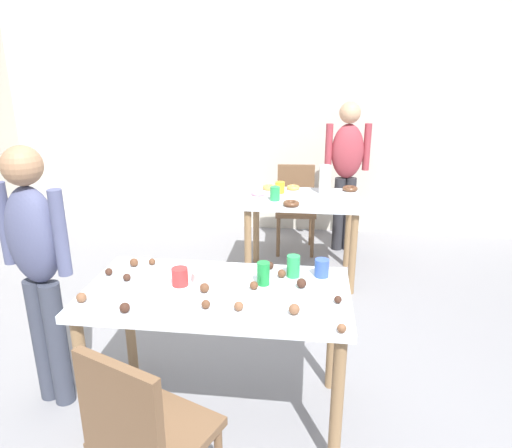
{
  "coord_description": "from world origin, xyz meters",
  "views": [
    {
      "loc": [
        0.36,
        -2.1,
        1.82
      ],
      "look_at": [
        0.03,
        0.62,
        0.9
      ],
      "focal_mm": 32.89,
      "sensor_mm": 36.0,
      "label": 1
    }
  ],
  "objects": [
    {
      "name": "cake_ball_15",
      "position": [
        -0.11,
        -0.2,
        0.77
      ],
      "size": [
        0.04,
        0.04,
        0.04
      ],
      "primitive_type": "sphere",
      "color": "brown",
      "rests_on": "dining_table_near"
    },
    {
      "name": "chair_far_table",
      "position": [
        0.2,
        2.54,
        0.5
      ],
      "size": [
        0.42,
        0.42,
        0.87
      ],
      "color": "brown",
      "rests_on": "ground_plane"
    },
    {
      "name": "dining_table_far",
      "position": [
        0.28,
        1.84,
        0.63
      ],
      "size": [
        0.99,
        0.7,
        0.75
      ],
      "color": "silver",
      "rests_on": "ground_plane"
    },
    {
      "name": "cake_ball_6",
      "position": [
        0.33,
        0.08,
        0.78
      ],
      "size": [
        0.05,
        0.05,
        0.05
      ],
      "primitive_type": "sphere",
      "color": "#3D2319",
      "rests_on": "dining_table_near"
    },
    {
      "name": "fork_near",
      "position": [
        0.47,
        -0.18,
        0.75
      ],
      "size": [
        0.17,
        0.02,
        0.01
      ],
      "primitive_type": "cube",
      "color": "silver",
      "rests_on": "dining_table_near"
    },
    {
      "name": "person_girl_near",
      "position": [
        -1.05,
        -0.0,
        0.87
      ],
      "size": [
        0.45,
        0.28,
        1.46
      ],
      "color": "#383D4C",
      "rests_on": "ground_plane"
    },
    {
      "name": "donut_far_1",
      "position": [
        0.2,
        1.55,
        0.77
      ],
      "size": [
        0.13,
        0.13,
        0.04
      ],
      "primitive_type": "torus",
      "color": "brown",
      "rests_on": "dining_table_far"
    },
    {
      "name": "cup_near_1",
      "position": [
        0.28,
        0.21,
        0.81
      ],
      "size": [
        0.07,
        0.07,
        0.12
      ],
      "primitive_type": "cylinder",
      "color": "green",
      "rests_on": "dining_table_near"
    },
    {
      "name": "dining_table_near",
      "position": [
        -0.1,
        0.0,
        0.65
      ],
      "size": [
        1.34,
        0.71,
        0.75
      ],
      "color": "silver",
      "rests_on": "ground_plane"
    },
    {
      "name": "cake_ball_8",
      "position": [
        0.3,
        -0.2,
        0.78
      ],
      "size": [
        0.05,
        0.05,
        0.05
      ],
      "primitive_type": "sphere",
      "color": "brown",
      "rests_on": "dining_table_near"
    },
    {
      "name": "cup_near_2",
      "position": [
        0.43,
        0.23,
        0.8
      ],
      "size": [
        0.08,
        0.08,
        0.1
      ],
      "primitive_type": "cylinder",
      "color": "#3351B2",
      "rests_on": "dining_table_near"
    },
    {
      "name": "cake_ball_2",
      "position": [
        0.5,
        -0.07,
        0.77
      ],
      "size": [
        0.04,
        0.04,
        0.04
      ],
      "primitive_type": "sphere",
      "color": "#3D2319",
      "rests_on": "dining_table_near"
    },
    {
      "name": "wall_back",
      "position": [
        0.0,
        3.2,
        1.3
      ],
      "size": [
        6.4,
        0.1,
        2.6
      ],
      "primitive_type": "cube",
      "color": "beige",
      "rests_on": "ground_plane"
    },
    {
      "name": "ground_plane",
      "position": [
        0.0,
        0.0,
        0.0
      ],
      "size": [
        6.4,
        6.4,
        0.0
      ],
      "primitive_type": "plane",
      "color": "gray"
    },
    {
      "name": "person_adult_far",
      "position": [
        0.7,
        2.57,
        0.9
      ],
      "size": [
        0.46,
        0.25,
        1.51
      ],
      "color": "#28282D",
      "rests_on": "ground_plane"
    },
    {
      "name": "cake_ball_13",
      "position": [
        -0.59,
        0.05,
        0.77
      ],
      "size": [
        0.04,
        0.04,
        0.04
      ],
      "primitive_type": "sphere",
      "color": "#3D2319",
      "rests_on": "dining_table_near"
    },
    {
      "name": "donut_far_4",
      "position": [
        -0.11,
        1.85,
        0.77
      ],
      "size": [
        0.12,
        0.12,
        0.04
      ],
      "primitive_type": "torus",
      "color": "pink",
      "rests_on": "dining_table_far"
    },
    {
      "name": "chair_near_table",
      "position": [
        -0.24,
        -0.72,
        0.5
      ],
      "size": [
        0.53,
        0.53,
        0.87
      ],
      "color": "brown",
      "rests_on": "ground_plane"
    },
    {
      "name": "donut_far_0",
      "position": [
        0.19,
        2.09,
        0.77
      ],
      "size": [
        0.12,
        0.12,
        0.04
      ],
      "primitive_type": "torus",
      "color": "gold",
      "rests_on": "dining_table_far"
    },
    {
      "name": "mixing_bowl",
      "position": [
        -0.15,
        0.11,
        0.78
      ],
      "size": [
        0.2,
        0.2,
        0.06
      ],
      "primitive_type": "cylinder",
      "color": "white",
      "rests_on": "dining_table_near"
    },
    {
      "name": "cake_ball_5",
      "position": [
        -0.15,
        -0.03,
        0.77
      ],
      "size": [
        0.05,
        0.05,
        0.05
      ],
      "primitive_type": "sphere",
      "color": "brown",
      "rests_on": "dining_table_near"
    },
    {
      "name": "cake_ball_11",
      "position": [
        0.14,
        0.29,
        0.77
      ],
      "size": [
        0.04,
        0.04,
        0.04
      ],
      "primitive_type": "sphere",
      "color": "#3D2319",
      "rests_on": "dining_table_near"
    },
    {
      "name": "cake_ball_12",
      "position": [
        0.09,
        0.03,
        0.77
      ],
      "size": [
        0.04,
        0.04,
        0.04
      ],
      "primitive_type": "sphere",
      "color": "brown",
      "rests_on": "dining_table_near"
    },
    {
      "name": "donut_far_2",
      "position": [
        0.71,
        2.1,
        0.77
      ],
      "size": [
        0.14,
        0.14,
        0.04
      ],
      "primitive_type": "torus",
      "color": "brown",
      "rests_on": "dining_table_far"
    },
    {
      "name": "pitcher_far",
      "position": [
        0.47,
        1.97,
        0.88
      ],
      "size": [
        0.1,
        0.1,
        0.26
      ],
      "primitive_type": "cylinder",
      "color": "white",
      "rests_on": "dining_table_far"
    },
    {
      "name": "cake_ball_4",
      "position": [
        -0.72,
        -0.21,
        0.77
      ],
      "size": [
        0.05,
        0.05,
        0.05
      ],
      "primitive_type": "sphere",
      "color": "brown",
      "rests_on": "dining_table_near"
    },
    {
      "name": "cup_far_1",
      "position": [
        0.06,
        1.7,
        0.81
      ],
      "size": [
        0.08,
        0.08,
        0.12
      ],
      "primitive_type": "cylinder",
      "color": "green",
      "rests_on": "dining_table_far"
    },
    {
      "name": "soda_can",
      "position": [
        0.13,
        0.09,
        0.81
      ],
      "size": [
        0.07,
        0.07,
        0.12
      ],
      "primitive_type": "cylinder",
      "color": "#198438",
      "rests_on": "dining_table_near"
    },
    {
      "name": "cup_far_0",
      "position": [
        0.08,
        1.95,
        0.8
      ],
      "size": [
        0.08,
        0.08,
        0.1
      ],
      "primitive_type": "cylinder",
      "color": "yellow",
      "rests_on": "dining_table_far"
    },
    {
      "name": "cake_ball_3",
      "position": [
        -0.53,
        0.26,
        0.77
      ],
      "size": [
        0.04,
        0.04,
        0.04
      ],
      "primitive_type": "sphere",
      "color": "brown",
      "rests_on": "dining_table_near"
    },
    {
      "name": "cup_near_0",
      "position": [
        -0.3,
        0.03,
        0.8
      ],
      "size": [
        0.08,
        0.08,
        0.09
      ],
      "primitive_type": "cylinder",
      "color": "red",
      "rests_on": "dining_table_near"
    },
    {
      "name": "cake_ball_7",
      "position": [
        0.22,
        0.19,
        0.77
      ],
      "size": [
        0.04,
        0.04,
        0.04
      ],
      "primitive_type": "sphere",
      "color": "brown",
      "rests_on": "dining_table_near"
    },
    {
      "name": "donut_far_3",
      "position": [
        -0.03,
        2.07,
        0.77
      ],
      "size": [
        0.13,
        0.13,
        0.04
      ],
      "primitive_type": "torus",
      "color": "gold",
      "rests_on": "dining_table_far"
    },
    {
      "name": "cake_ball_9",
      "position": [
        -0.62,
        0.23,
        0.77
      ],
      "size": [
        0.05,
        0.05,
        0.05
      ],
      "primitive_type": "sphere",
      "color": "brown",
      "rests_on": "dining_table_near"
    },
    {
      "name": "cake_ball_0",
      "position": [
        -0.71,
        0.1,
        0.77
      ],
      "size": [
        0.04,
        0.04,
        0.04
      ],
      "primitive_type": "sphere",
      "color": "#3D2319",
      "rests_on": "dining_table_near"
    },
    {
      "name": "cake_ball_10",
      "position": [
        -0.47,
        -0.28,
        0.77
      ],
      "size": [
        0.05,
        0.05,
        0.05
      ],
      "primitive_type": "sphere",
      "color": "#3D2319",
      "rests_on": "dining_table_near"
    },
    {
      "name": "cake_ball_14",
      "position": [
        0.05,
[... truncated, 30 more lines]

